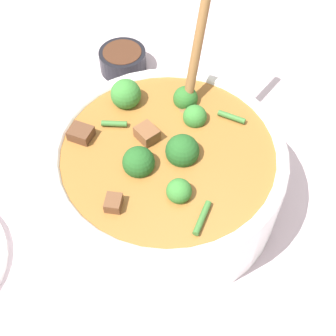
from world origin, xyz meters
The scene contains 3 objects.
ground_plane centered at (0.00, 0.00, 0.00)m, with size 4.00×4.00×0.00m, color silver.
stew_bowl centered at (0.00, 0.00, 0.06)m, with size 0.29×0.29×0.26m.
condiment_bowl centered at (0.26, -0.08, 0.02)m, with size 0.08×0.08×0.04m.
Camera 1 is at (-0.29, 0.19, 0.54)m, focal length 50.00 mm.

